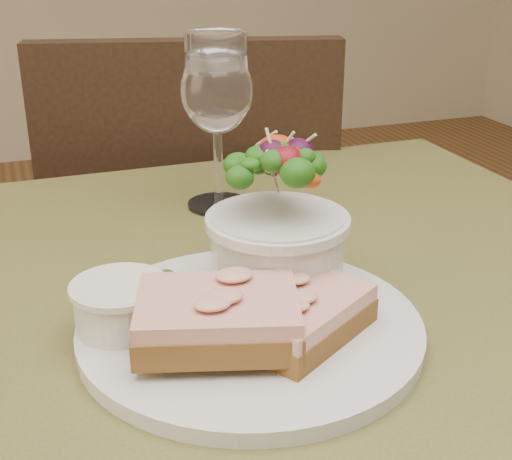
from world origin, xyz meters
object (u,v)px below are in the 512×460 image
object	(u,v)px
wine_glass	(217,96)
cafe_table	(258,416)
salad_bowl	(278,217)
sandwich_back	(218,318)
dinner_plate	(250,328)
sandwich_front	(296,314)
ramekin	(120,303)
chair_far	(197,360)

from	to	relation	value
wine_glass	cafe_table	bearing A→B (deg)	-99.52
cafe_table	salad_bowl	bearing A→B (deg)	41.77
sandwich_back	dinner_plate	bearing A→B (deg)	55.54
sandwich_front	ramekin	xyz separation A→B (m)	(-0.12, 0.05, 0.00)
dinner_plate	sandwich_front	world-z (taller)	sandwich_front
chair_far	salad_bowl	world-z (taller)	chair_far
cafe_table	sandwich_front	distance (m)	0.14
dinner_plate	wine_glass	xyz separation A→B (m)	(0.06, 0.27, 0.12)
cafe_table	sandwich_front	world-z (taller)	sandwich_front
sandwich_front	wine_glass	world-z (taller)	wine_glass
sandwich_front	wine_glass	bearing A→B (deg)	52.19
cafe_table	wine_glass	size ratio (longest dim) A/B	4.57
cafe_table	dinner_plate	bearing A→B (deg)	-120.29
cafe_table	sandwich_back	xyz separation A→B (m)	(-0.05, -0.06, 0.14)
cafe_table	sandwich_front	xyz separation A→B (m)	(0.01, -0.05, 0.13)
ramekin	wine_glass	bearing A→B (deg)	58.44
sandwich_front	salad_bowl	size ratio (longest dim) A/B	1.01
cafe_table	dinner_plate	distance (m)	0.11
chair_far	ramekin	distance (m)	0.82
sandwich_front	dinner_plate	bearing A→B (deg)	103.90
salad_bowl	sandwich_back	bearing A→B (deg)	-133.86
ramekin	wine_glass	world-z (taller)	wine_glass
dinner_plate	sandwich_front	size ratio (longest dim) A/B	2.02
chair_far	wine_glass	bearing A→B (deg)	94.67
sandwich_back	ramekin	xyz separation A→B (m)	(-0.06, 0.05, -0.00)
dinner_plate	sandwich_front	xyz separation A→B (m)	(0.03, -0.03, 0.02)
chair_far	ramekin	bearing A→B (deg)	85.40
dinner_plate	wine_glass	bearing A→B (deg)	78.00
sandwich_back	wine_glass	bearing A→B (deg)	89.63
dinner_plate	ramekin	distance (m)	0.10
sandwich_back	ramekin	bearing A→B (deg)	155.96
dinner_plate	sandwich_back	xyz separation A→B (m)	(-0.03, -0.03, 0.03)
chair_far	sandwich_front	world-z (taller)	chair_far
sandwich_back	ramekin	world-z (taller)	sandwich_back
cafe_table	wine_glass	xyz separation A→B (m)	(0.04, 0.24, 0.22)
sandwich_front	sandwich_back	size ratio (longest dim) A/B	0.97
sandwich_back	salad_bowl	bearing A→B (deg)	62.78
ramekin	wine_glass	distance (m)	0.30
chair_far	dinner_plate	bearing A→B (deg)	93.66
ramekin	salad_bowl	xyz separation A→B (m)	(0.13, 0.03, 0.04)
dinner_plate	sandwich_back	world-z (taller)	sandwich_back
cafe_table	sandwich_back	bearing A→B (deg)	-131.97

